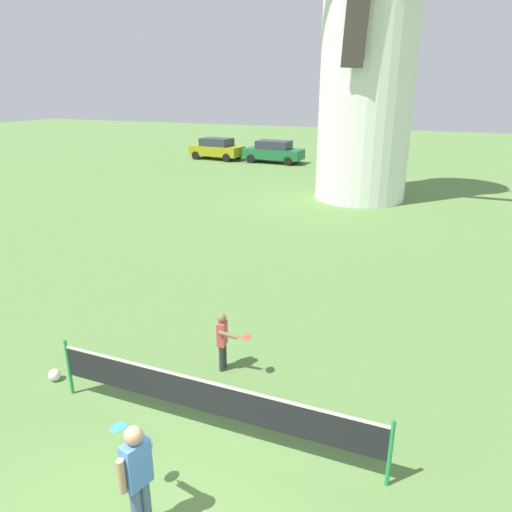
{
  "coord_description": "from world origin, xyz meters",
  "views": [
    {
      "loc": [
        2.85,
        -3.5,
        5.31
      ],
      "look_at": [
        -0.21,
        4.02,
        2.38
      ],
      "focal_mm": 33.39,
      "sensor_mm": 36.0,
      "label": 1
    }
  ],
  "objects_px": {
    "windmill": "(371,33)",
    "parked_car_mustard": "(217,148)",
    "player_far": "(223,338)",
    "tennis_net": "(208,397)",
    "parked_car_cream": "(351,156)",
    "parked_car_green": "(274,151)",
    "stray_ball": "(55,375)",
    "player_near": "(137,472)"
  },
  "relations": [
    {
      "from": "tennis_net",
      "to": "parked_car_cream",
      "type": "height_order",
      "value": "parked_car_cream"
    },
    {
      "from": "stray_ball",
      "to": "parked_car_cream",
      "type": "height_order",
      "value": "parked_car_cream"
    },
    {
      "from": "windmill",
      "to": "player_far",
      "type": "distance_m",
      "value": 17.54
    },
    {
      "from": "windmill",
      "to": "player_far",
      "type": "height_order",
      "value": "windmill"
    },
    {
      "from": "windmill",
      "to": "player_near",
      "type": "relative_size",
      "value": 10.67
    },
    {
      "from": "windmill",
      "to": "parked_car_cream",
      "type": "bearing_deg",
      "value": 104.27
    },
    {
      "from": "tennis_net",
      "to": "player_far",
      "type": "height_order",
      "value": "player_far"
    },
    {
      "from": "player_far",
      "to": "stray_ball",
      "type": "height_order",
      "value": "player_far"
    },
    {
      "from": "tennis_net",
      "to": "player_near",
      "type": "distance_m",
      "value": 1.86
    },
    {
      "from": "player_near",
      "to": "parked_car_cream",
      "type": "relative_size",
      "value": 0.37
    },
    {
      "from": "player_far",
      "to": "stray_ball",
      "type": "bearing_deg",
      "value": -150.95
    },
    {
      "from": "windmill",
      "to": "player_far",
      "type": "bearing_deg",
      "value": -88.57
    },
    {
      "from": "player_near",
      "to": "parked_car_green",
      "type": "bearing_deg",
      "value": 107.02
    },
    {
      "from": "tennis_net",
      "to": "parked_car_cream",
      "type": "distance_m",
      "value": 27.11
    },
    {
      "from": "parked_car_mustard",
      "to": "parked_car_green",
      "type": "height_order",
      "value": "same"
    },
    {
      "from": "tennis_net",
      "to": "player_near",
      "type": "bearing_deg",
      "value": -90.0
    },
    {
      "from": "player_near",
      "to": "stray_ball",
      "type": "relative_size",
      "value": 6.72
    },
    {
      "from": "tennis_net",
      "to": "parked_car_mustard",
      "type": "relative_size",
      "value": 1.37
    },
    {
      "from": "parked_car_green",
      "to": "parked_car_cream",
      "type": "relative_size",
      "value": 1.02
    },
    {
      "from": "tennis_net",
      "to": "parked_car_green",
      "type": "bearing_deg",
      "value": 108.12
    },
    {
      "from": "tennis_net",
      "to": "player_far",
      "type": "bearing_deg",
      "value": 108.36
    },
    {
      "from": "stray_ball",
      "to": "player_near",
      "type": "bearing_deg",
      "value": -31.02
    },
    {
      "from": "windmill",
      "to": "parked_car_mustard",
      "type": "relative_size",
      "value": 3.97
    },
    {
      "from": "player_far",
      "to": "player_near",
      "type": "bearing_deg",
      "value": -80.82
    },
    {
      "from": "stray_ball",
      "to": "parked_car_mustard",
      "type": "distance_m",
      "value": 28.68
    },
    {
      "from": "tennis_net",
      "to": "windmill",
      "type": "bearing_deg",
      "value": 93.16
    },
    {
      "from": "tennis_net",
      "to": "parked_car_cream",
      "type": "xyz_separation_m",
      "value": [
        -3.27,
        26.91,
        0.12
      ]
    },
    {
      "from": "player_near",
      "to": "parked_car_mustard",
      "type": "distance_m",
      "value": 31.87
    },
    {
      "from": "player_near",
      "to": "player_far",
      "type": "height_order",
      "value": "player_near"
    },
    {
      "from": "tennis_net",
      "to": "parked_car_green",
      "type": "height_order",
      "value": "parked_car_green"
    },
    {
      "from": "windmill",
      "to": "tennis_net",
      "type": "distance_m",
      "value": 19.2
    },
    {
      "from": "tennis_net",
      "to": "player_far",
      "type": "xyz_separation_m",
      "value": [
        -0.58,
        1.76,
        -0.0
      ]
    },
    {
      "from": "windmill",
      "to": "parked_car_mustard",
      "type": "distance_m",
      "value": 16.8
    },
    {
      "from": "windmill",
      "to": "parked_car_cream",
      "type": "relative_size",
      "value": 3.95
    },
    {
      "from": "parked_car_green",
      "to": "windmill",
      "type": "bearing_deg",
      "value": -49.29
    },
    {
      "from": "player_far",
      "to": "parked_car_mustard",
      "type": "height_order",
      "value": "parked_car_mustard"
    },
    {
      "from": "tennis_net",
      "to": "parked_car_green",
      "type": "xyz_separation_m",
      "value": [
        -8.86,
        27.08,
        0.12
      ]
    },
    {
      "from": "parked_car_mustard",
      "to": "parked_car_green",
      "type": "xyz_separation_m",
      "value": [
        4.56,
        0.02,
        0.0
      ]
    },
    {
      "from": "stray_ball",
      "to": "parked_car_mustard",
      "type": "height_order",
      "value": "parked_car_mustard"
    },
    {
      "from": "parked_car_cream",
      "to": "parked_car_green",
      "type": "bearing_deg",
      "value": 178.34
    },
    {
      "from": "windmill",
      "to": "parked_car_green",
      "type": "distance_m",
      "value": 13.78
    },
    {
      "from": "stray_ball",
      "to": "parked_car_cream",
      "type": "relative_size",
      "value": 0.06
    }
  ]
}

